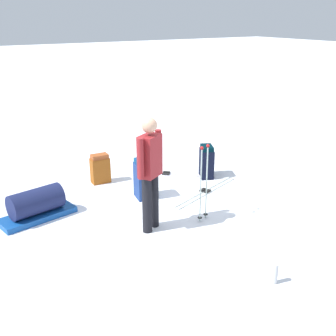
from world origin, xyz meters
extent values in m
plane|color=white|center=(0.00, 0.00, 0.00)|extent=(80.00, 80.00, 0.00)
cylinder|color=black|center=(0.51, 0.42, 0.42)|extent=(0.14, 0.14, 0.85)
cylinder|color=black|center=(0.69, 0.52, 0.42)|extent=(0.14, 0.14, 0.85)
cube|color=maroon|center=(0.60, 0.47, 1.15)|extent=(0.40, 0.36, 0.60)
cylinder|color=maroon|center=(0.39, 0.35, 1.18)|extent=(0.09, 0.09, 0.58)
cylinder|color=maroon|center=(0.81, 0.59, 1.18)|extent=(0.09, 0.09, 0.58)
sphere|color=tan|center=(0.60, 0.47, 1.59)|extent=(0.22, 0.22, 0.22)
cube|color=silver|center=(-0.73, -1.25, 0.01)|extent=(1.46, 1.40, 0.02)
cube|color=black|center=(-0.73, -1.25, 0.04)|extent=(0.14, 0.14, 0.03)
cube|color=silver|center=(-0.80, -1.32, 0.01)|extent=(1.46, 1.40, 0.02)
cube|color=black|center=(-0.80, -1.32, 0.04)|extent=(0.14, 0.14, 0.03)
cube|color=silver|center=(-0.88, -0.22, 0.01)|extent=(1.67, 0.62, 0.02)
cube|color=black|center=(-0.88, -0.22, 0.04)|extent=(0.15, 0.10, 0.03)
cube|color=silver|center=(-0.91, -0.13, 0.01)|extent=(1.67, 0.62, 0.02)
cube|color=black|center=(-0.91, -0.13, 0.04)|extent=(0.15, 0.10, 0.03)
cube|color=black|center=(-1.37, -0.77, 0.28)|extent=(0.37, 0.44, 0.56)
cube|color=black|center=(-1.37, -0.77, 0.60)|extent=(0.33, 0.40, 0.08)
cube|color=brown|center=(0.50, -1.61, 0.24)|extent=(0.36, 0.23, 0.48)
cube|color=#964821|center=(0.50, -1.61, 0.52)|extent=(0.32, 0.21, 0.08)
cube|color=navy|center=(0.16, -0.57, 0.31)|extent=(0.29, 0.38, 0.62)
cube|color=navy|center=(0.16, -0.57, 0.66)|extent=(0.26, 0.34, 0.08)
cylinder|color=#A9C0B7|center=(-0.30, 0.63, 0.58)|extent=(0.02, 0.02, 1.16)
sphere|color=#A51919|center=(-0.30, 0.63, 1.19)|extent=(0.05, 0.05, 0.05)
cylinder|color=black|center=(-0.30, 0.63, 0.06)|extent=(0.07, 0.07, 0.01)
cylinder|color=#A9C0B7|center=(-0.16, 0.67, 0.58)|extent=(0.02, 0.02, 1.16)
sphere|color=#A51919|center=(-0.16, 0.67, 1.19)|extent=(0.05, 0.05, 0.05)
cylinder|color=black|center=(-0.16, 0.67, 0.06)|extent=(0.07, 0.07, 0.01)
cube|color=#11448F|center=(1.94, -0.77, 0.04)|extent=(1.22, 0.65, 0.09)
cylinder|color=#181F46|center=(1.94, -0.77, 0.29)|extent=(0.87, 0.54, 0.40)
cylinder|color=#B7BABE|center=(0.02, 2.42, 0.13)|extent=(0.07, 0.07, 0.26)
camera|label=1|loc=(3.31, 5.27, 3.02)|focal=44.36mm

